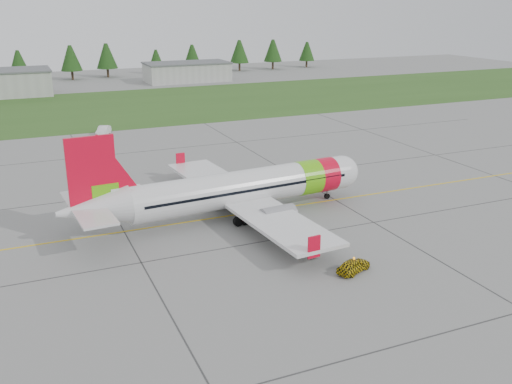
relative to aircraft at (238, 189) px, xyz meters
name	(u,v)px	position (x,y,z in m)	size (l,w,h in m)	color
ground	(290,237)	(2.47, -7.75, -3.05)	(320.00, 320.00, 0.00)	gray
aircraft	(238,189)	(0.00, 0.00, 0.00)	(34.91, 32.26, 10.57)	silver
follow_me_car	(354,253)	(4.06, -16.92, -1.27)	(1.43, 1.21, 3.55)	yellow
service_van	(103,122)	(-7.17, 46.57, -0.61)	(1.70, 1.61, 4.87)	silver
grass_strip	(127,106)	(2.47, 74.25, -3.03)	(320.00, 50.00, 0.03)	#30561E
taxi_guideline	(258,211)	(2.47, 0.25, -3.04)	(120.00, 0.25, 0.02)	gold
hangar_east	(187,72)	(27.47, 110.25, -0.45)	(24.00, 12.00, 5.20)	#A8A8A3
treeline	(90,61)	(2.47, 130.25, 1.95)	(160.00, 8.00, 10.00)	#1C3F14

